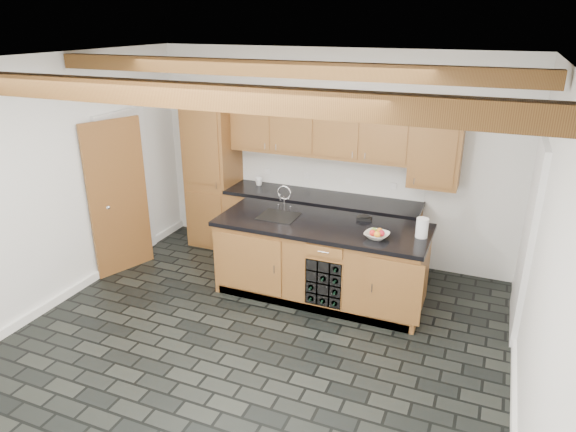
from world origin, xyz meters
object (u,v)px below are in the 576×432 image
island (321,260)px  kitchen_scale (364,218)px  fruit_bowl (377,235)px  paper_towel (422,228)px

island → kitchen_scale: bearing=35.0°
island → fruit_bowl: fruit_bowl is taller
island → fruit_bowl: size_ratio=9.57×
kitchen_scale → paper_towel: (0.69, -0.25, 0.08)m
kitchen_scale → fruit_bowl: 0.53m
island → fruit_bowl: (0.67, -0.17, 0.50)m
paper_towel → fruit_bowl: bearing=-154.0°
island → paper_towel: size_ratio=11.53×
island → paper_towel: (1.11, 0.04, 0.57)m
kitchen_scale → island: bearing=-148.1°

